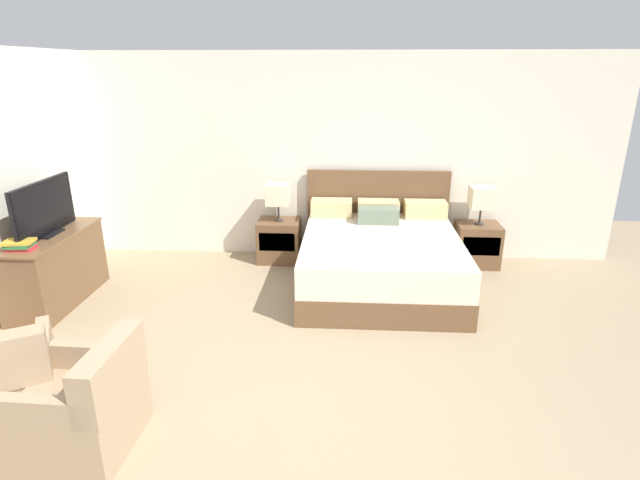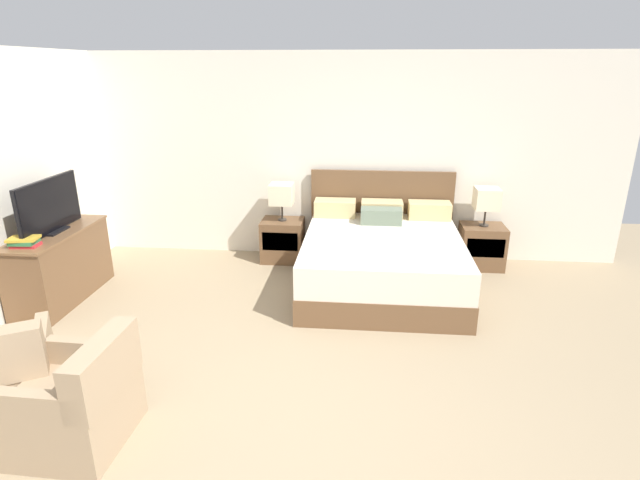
{
  "view_description": "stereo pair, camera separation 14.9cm",
  "coord_description": "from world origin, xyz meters",
  "px_view_note": "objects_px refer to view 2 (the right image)",
  "views": [
    {
      "loc": [
        0.3,
        -2.66,
        2.36
      ],
      "look_at": [
        0.01,
        1.97,
        0.75
      ],
      "focal_mm": 28.0,
      "sensor_mm": 36.0,
      "label": 1
    },
    {
      "loc": [
        0.44,
        -2.65,
        2.36
      ],
      "look_at": [
        0.01,
        1.97,
        0.75
      ],
      "focal_mm": 28.0,
      "sensor_mm": 36.0,
      "label": 2
    }
  ],
  "objects_px": {
    "bed": "(382,258)",
    "nightstand_left": "(283,240)",
    "table_lamp_right": "(487,199)",
    "book_blue_cover": "(24,242)",
    "book_red_cover": "(26,245)",
    "nightstand_right": "(481,246)",
    "book_small_top": "(23,239)",
    "table_lamp_left": "(282,194)",
    "armchair_by_window": "(0,379)",
    "tv": "(50,207)",
    "armchair_companion": "(77,404)",
    "dresser": "(60,264)"
  },
  "relations": [
    {
      "from": "table_lamp_right",
      "to": "book_blue_cover",
      "type": "height_order",
      "value": "table_lamp_right"
    },
    {
      "from": "nightstand_left",
      "to": "dresser",
      "type": "bearing_deg",
      "value": -148.11
    },
    {
      "from": "dresser",
      "to": "armchair_companion",
      "type": "distance_m",
      "value": 2.47
    },
    {
      "from": "book_red_cover",
      "to": "table_lamp_left",
      "type": "bearing_deg",
      "value": 39.76
    },
    {
      "from": "table_lamp_right",
      "to": "tv",
      "type": "bearing_deg",
      "value": -163.83
    },
    {
      "from": "armchair_by_window",
      "to": "nightstand_left",
      "type": "bearing_deg",
      "value": 64.95
    },
    {
      "from": "table_lamp_left",
      "to": "book_red_cover",
      "type": "distance_m",
      "value": 2.8
    },
    {
      "from": "nightstand_right",
      "to": "book_small_top",
      "type": "height_order",
      "value": "book_small_top"
    },
    {
      "from": "book_small_top",
      "to": "nightstand_left",
      "type": "bearing_deg",
      "value": 39.58
    },
    {
      "from": "book_red_cover",
      "to": "table_lamp_right",
      "type": "bearing_deg",
      "value": 21.13
    },
    {
      "from": "book_blue_cover",
      "to": "armchair_by_window",
      "type": "distance_m",
      "value": 1.63
    },
    {
      "from": "table_lamp_left",
      "to": "table_lamp_right",
      "type": "height_order",
      "value": "same"
    },
    {
      "from": "book_blue_cover",
      "to": "armchair_companion",
      "type": "height_order",
      "value": "book_blue_cover"
    },
    {
      "from": "nightstand_right",
      "to": "armchair_companion",
      "type": "xyz_separation_m",
      "value": [
        -3.28,
        -3.4,
        0.02
      ]
    },
    {
      "from": "nightstand_left",
      "to": "nightstand_right",
      "type": "relative_size",
      "value": 1.0
    },
    {
      "from": "nightstand_right",
      "to": "armchair_companion",
      "type": "bearing_deg",
      "value": -133.99
    },
    {
      "from": "table_lamp_right",
      "to": "bed",
      "type": "bearing_deg",
      "value": -150.44
    },
    {
      "from": "book_small_top",
      "to": "tv",
      "type": "bearing_deg",
      "value": 88.4
    },
    {
      "from": "table_lamp_left",
      "to": "armchair_companion",
      "type": "bearing_deg",
      "value": -103.16
    },
    {
      "from": "tv",
      "to": "table_lamp_right",
      "type": "bearing_deg",
      "value": 16.17
    },
    {
      "from": "bed",
      "to": "nightstand_left",
      "type": "xyz_separation_m",
      "value": [
        -1.24,
        0.7,
        -0.07
      ]
    },
    {
      "from": "nightstand_right",
      "to": "dresser",
      "type": "distance_m",
      "value": 4.83
    },
    {
      "from": "table_lamp_right",
      "to": "armchair_by_window",
      "type": "height_order",
      "value": "table_lamp_right"
    },
    {
      "from": "table_lamp_right",
      "to": "book_blue_cover",
      "type": "bearing_deg",
      "value": -158.92
    },
    {
      "from": "table_lamp_right",
      "to": "armchair_by_window",
      "type": "distance_m",
      "value": 5.13
    },
    {
      "from": "bed",
      "to": "book_red_cover",
      "type": "xyz_separation_m",
      "value": [
        -3.4,
        -1.09,
        0.43
      ]
    },
    {
      "from": "book_red_cover",
      "to": "armchair_by_window",
      "type": "bearing_deg",
      "value": -64.49
    },
    {
      "from": "book_red_cover",
      "to": "armchair_companion",
      "type": "distance_m",
      "value": 2.16
    },
    {
      "from": "table_lamp_left",
      "to": "dresser",
      "type": "distance_m",
      "value": 2.59
    },
    {
      "from": "table_lamp_right",
      "to": "book_small_top",
      "type": "bearing_deg",
      "value": -158.92
    },
    {
      "from": "nightstand_left",
      "to": "book_red_cover",
      "type": "height_order",
      "value": "book_red_cover"
    },
    {
      "from": "dresser",
      "to": "book_red_cover",
      "type": "distance_m",
      "value": 0.59
    },
    {
      "from": "nightstand_left",
      "to": "book_small_top",
      "type": "height_order",
      "value": "book_small_top"
    },
    {
      "from": "book_red_cover",
      "to": "armchair_companion",
      "type": "bearing_deg",
      "value": -49.75
    },
    {
      "from": "dresser",
      "to": "tv",
      "type": "height_order",
      "value": "tv"
    },
    {
      "from": "nightstand_left",
      "to": "table_lamp_left",
      "type": "bearing_deg",
      "value": 90.0
    },
    {
      "from": "nightstand_left",
      "to": "book_red_cover",
      "type": "xyz_separation_m",
      "value": [
        -2.15,
        -1.79,
        0.5
      ]
    },
    {
      "from": "nightstand_right",
      "to": "book_red_cover",
      "type": "distance_m",
      "value": 5.0
    },
    {
      "from": "nightstand_right",
      "to": "tv",
      "type": "height_order",
      "value": "tv"
    },
    {
      "from": "book_red_cover",
      "to": "armchair_by_window",
      "type": "height_order",
      "value": "book_red_cover"
    },
    {
      "from": "tv",
      "to": "book_small_top",
      "type": "distance_m",
      "value": 0.49
    },
    {
      "from": "nightstand_left",
      "to": "dresser",
      "type": "xyz_separation_m",
      "value": [
        -2.16,
        -1.34,
        0.12
      ]
    },
    {
      "from": "table_lamp_right",
      "to": "nightstand_right",
      "type": "bearing_deg",
      "value": -90.0
    },
    {
      "from": "armchair_companion",
      "to": "book_small_top",
      "type": "bearing_deg",
      "value": 130.51
    },
    {
      "from": "armchair_by_window",
      "to": "book_red_cover",
      "type": "bearing_deg",
      "value": 115.51
    },
    {
      "from": "book_red_cover",
      "to": "nightstand_right",
      "type": "bearing_deg",
      "value": 21.11
    },
    {
      "from": "dresser",
      "to": "tv",
      "type": "distance_m",
      "value": 0.63
    },
    {
      "from": "nightstand_right",
      "to": "book_blue_cover",
      "type": "height_order",
      "value": "book_blue_cover"
    },
    {
      "from": "book_blue_cover",
      "to": "book_small_top",
      "type": "height_order",
      "value": "book_small_top"
    },
    {
      "from": "book_small_top",
      "to": "table_lamp_right",
      "type": "bearing_deg",
      "value": 21.08
    }
  ]
}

